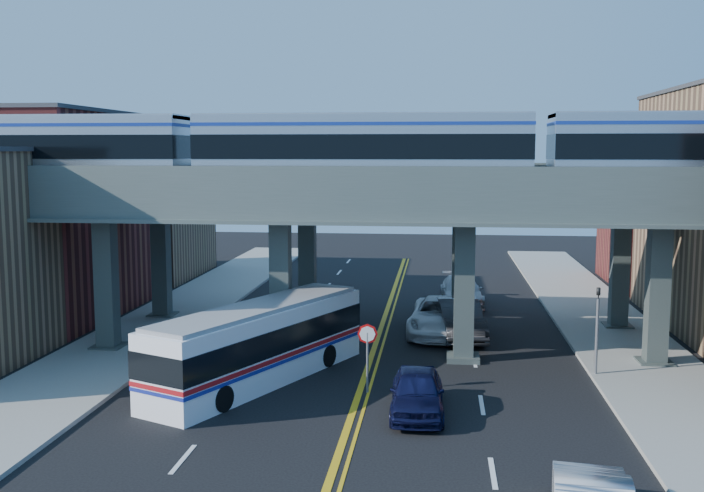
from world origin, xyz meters
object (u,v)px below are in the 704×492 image
Objects in this scene: stop_sign at (367,347)px; car_lane_d at (461,291)px; transit_train at (362,148)px; traffic_signal at (597,321)px; car_lane_b at (459,319)px; transit_bus at (260,344)px; car_lane_a at (417,392)px; car_lane_c at (441,317)px.

car_lane_d is (3.94, 17.31, -0.93)m from stop_sign.
transit_train reaches higher than traffic_signal.
stop_sign is 9.90m from car_lane_b.
transit_train is 8.94m from stop_sign.
transit_bus is at bearing -132.10° from transit_train.
car_lane_d is at bearing -2.16° from transit_bus.
traffic_signal is 13.41m from transit_bus.
car_lane_a is 0.70× the size of car_lane_c.
car_lane_c is 1.12× the size of car_lane_d.
transit_bus is at bearing -141.95° from car_lane_b.
stop_sign reaches higher than car_lane_a.
traffic_signal reaches higher than stop_sign.
traffic_signal is 0.73× the size of car_lane_b.
stop_sign is (0.71, -5.00, -7.38)m from transit_train.
stop_sign is 3.07m from car_lane_a.
car_lane_c is (-0.88, 0.59, -0.03)m from car_lane_b.
traffic_signal reaches higher than car_lane_c.
traffic_signal is at bearing 18.63° from stop_sign.
car_lane_b reaches higher than car_lane_d.
transit_bus is at bearing -171.37° from traffic_signal.
transit_bus is (-4.34, 0.99, -0.27)m from stop_sign.
transit_bus reaches higher than car_lane_b.
transit_train reaches higher than car_lane_b.
transit_train is 10.74× the size of traffic_signal.
stop_sign reaches higher than car_lane_d.
stop_sign is at bearing 130.07° from car_lane_a.
car_lane_d is at bearing 84.53° from car_lane_c.
car_lane_c is (-6.16, 6.77, -1.41)m from traffic_signal.
car_lane_d is at bearing 77.17° from stop_sign.
transit_bus is 1.96× the size of car_lane_d.
stop_sign is 0.64× the size of traffic_signal.
car_lane_a is at bearing -90.31° from car_lane_c.
traffic_signal is 0.71× the size of car_lane_d.
transit_train is 11.97m from traffic_signal.
car_lane_b is at bearing 43.95° from transit_train.
car_lane_a is at bearing -143.37° from traffic_signal.
car_lane_b is (4.33, 4.18, -8.22)m from transit_train.
transit_train is 10.13m from car_lane_c.
car_lane_c reaches higher than car_lane_d.
transit_bus is 1.75× the size of car_lane_c.
traffic_signal is 0.64× the size of car_lane_c.
stop_sign is at bearing -105.76° from car_lane_d.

